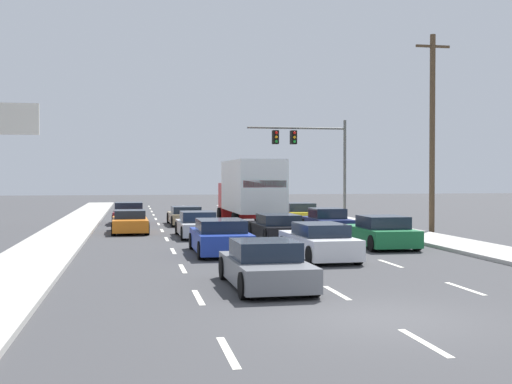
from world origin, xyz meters
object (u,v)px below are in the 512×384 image
Objects in this scene: box_truck at (250,189)px; car_green at (381,233)px; traffic_signal_mast at (305,146)px; car_yellow at (299,213)px; car_maroon at (129,214)px; utility_pole_mid at (432,131)px; car_blue at (220,238)px; car_navy at (327,221)px; car_gray at (265,266)px; car_white at (319,242)px; car_black at (277,228)px; car_orange at (130,222)px; car_silver at (197,225)px; car_tan at (185,216)px.

box_truck is 12.16m from car_green.
car_yellow is at bearing -109.27° from traffic_signal_mast.
car_maroon is 0.40× the size of utility_pole_mid.
car_maroon is at bearing 148.76° from box_truck.
box_truck is 2.07× the size of car_green.
box_truck is at bearing 106.19° from car_green.
car_navy is (6.62, 8.44, -0.04)m from car_blue.
car_blue is 17.58m from car_yellow.
car_green is 9.23m from utility_pole_mid.
car_gray is at bearing -126.52° from car_green.
utility_pole_mid is (3.14, -13.41, 0.15)m from traffic_signal_mast.
car_gray is 0.89× the size of car_white.
car_green is (3.43, -3.89, 0.04)m from car_black.
car_orange is 4.47m from car_silver.
car_silver is (-0.06, -8.16, 0.03)m from car_tan.
car_gray is at bearing -106.16° from car_yellow.
car_yellow reaches higher than car_silver.
car_white reaches higher than car_yellow.
utility_pole_mid is (8.48, -5.42, 3.01)m from box_truck.
car_silver is at bearing 91.40° from car_blue.
car_yellow is at bearing 29.41° from car_orange.
car_green reaches higher than car_blue.
car_blue is at bearing -128.12° from car_navy.
car_gray is at bearing -88.71° from car_blue.
car_navy reaches higher than car_orange.
car_gray is (0.17, -7.69, -0.05)m from car_blue.
car_yellow is at bearing 118.27° from utility_pole_mid.
car_black is 17.18m from traffic_signal_mast.
utility_pole_mid reaches higher than traffic_signal_mast.
car_yellow is at bearing 51.26° from car_silver.
car_silver is at bearing 110.18° from car_white.
utility_pole_mid reaches higher than car_gray.
box_truck is 5.61m from car_navy.
box_truck is 0.89× the size of utility_pole_mid.
car_tan is at bearing 143.60° from box_truck.
car_black is 4.80m from car_navy.
car_black is at bearing -109.05° from traffic_signal_mast.
utility_pole_mid is (15.25, -9.52, 4.58)m from car_maroon.
car_green is (6.81, -14.11, 0.06)m from car_tan.
utility_pole_mid reaches higher than car_tan.
car_blue is at bearing -113.70° from car_yellow.
car_green is at bearing 53.48° from car_gray.
traffic_signal_mast is at bearing 31.85° from car_tan.
car_maroon is at bearing 176.20° from car_yellow.
car_orange is at bearing 137.77° from car_green.
car_yellow is (10.50, -0.70, -0.03)m from car_maroon.
car_white is (-0.07, -7.08, 0.04)m from car_black.
car_yellow is (7.24, 9.03, 0.01)m from car_silver.
car_black is (3.09, 12.70, -0.01)m from car_gray.
box_truck is (3.16, 20.38, 1.62)m from car_gray.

